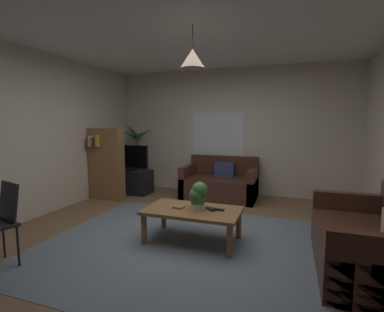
# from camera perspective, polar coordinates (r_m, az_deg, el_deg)

# --- Properties ---
(floor) EXTENTS (5.05, 5.29, 0.02)m
(floor) POSITION_cam_1_polar(r_m,az_deg,el_deg) (3.81, -1.58, -16.56)
(floor) COLOR brown
(floor) RESTS_ON ground
(rug) EXTENTS (3.28, 2.91, 0.01)m
(rug) POSITION_cam_1_polar(r_m,az_deg,el_deg) (3.63, -2.78, -17.51)
(rug) COLOR slate
(rug) RESTS_ON ground
(wall_back) EXTENTS (5.17, 0.06, 2.64)m
(wall_back) POSITION_cam_1_polar(r_m,az_deg,el_deg) (6.07, 7.56, 4.90)
(wall_back) COLOR beige
(wall_back) RESTS_ON ground
(wall_left) EXTENTS (0.06, 5.29, 2.64)m
(wall_left) POSITION_cam_1_polar(r_m,az_deg,el_deg) (5.03, -29.95, 3.78)
(wall_left) COLOR beige
(wall_left) RESTS_ON ground
(ceiling) EXTENTS (5.05, 5.29, 0.02)m
(ceiling) POSITION_cam_1_polar(r_m,az_deg,el_deg) (3.69, -1.72, 24.90)
(ceiling) COLOR white
(window_pane) EXTENTS (1.11, 0.01, 1.00)m
(window_pane) POSITION_cam_1_polar(r_m,az_deg,el_deg) (6.10, 5.21, 4.06)
(window_pane) COLOR white
(couch_under_window) EXTENTS (1.44, 0.87, 0.82)m
(couch_under_window) POSITION_cam_1_polar(r_m,az_deg,el_deg) (5.70, 5.70, -5.76)
(couch_under_window) COLOR #47281E
(couch_under_window) RESTS_ON ground
(couch_right_side) EXTENTS (0.87, 1.51, 0.82)m
(couch_right_side) POSITION_cam_1_polar(r_m,az_deg,el_deg) (3.43, 32.09, -15.11)
(couch_right_side) COLOR #47281E
(couch_right_side) RESTS_ON ground
(coffee_table) EXTENTS (1.19, 0.68, 0.42)m
(coffee_table) POSITION_cam_1_polar(r_m,az_deg,el_deg) (3.61, 0.09, -11.60)
(coffee_table) COLOR olive
(coffee_table) RESTS_ON ground
(book_on_table_0) EXTENTS (0.13, 0.12, 0.02)m
(book_on_table_0) POSITION_cam_1_polar(r_m,az_deg,el_deg) (3.64, -2.67, -10.28)
(book_on_table_0) COLOR #99663F
(book_on_table_0) RESTS_ON coffee_table
(remote_on_table_0) EXTENTS (0.15, 0.15, 0.02)m
(remote_on_table_0) POSITION_cam_1_polar(r_m,az_deg,el_deg) (3.56, 3.76, -10.68)
(remote_on_table_0) COLOR black
(remote_on_table_0) RESTS_ON coffee_table
(remote_on_table_1) EXTENTS (0.17, 0.07, 0.02)m
(remote_on_table_1) POSITION_cam_1_polar(r_m,az_deg,el_deg) (3.55, 5.23, -10.74)
(remote_on_table_1) COLOR black
(remote_on_table_1) RESTS_ON coffee_table
(potted_plant_on_table) EXTENTS (0.23, 0.22, 0.36)m
(potted_plant_on_table) POSITION_cam_1_polar(r_m,az_deg,el_deg) (3.50, 1.24, -8.01)
(potted_plant_on_table) COLOR beige
(potted_plant_on_table) RESTS_ON coffee_table
(tv_stand) EXTENTS (0.90, 0.44, 0.50)m
(tv_stand) POSITION_cam_1_polar(r_m,az_deg,el_deg) (6.22, -12.35, -5.08)
(tv_stand) COLOR black
(tv_stand) RESTS_ON ground
(tv) EXTENTS (0.87, 0.16, 0.54)m
(tv) POSITION_cam_1_polar(r_m,az_deg,el_deg) (6.11, -12.58, -0.27)
(tv) COLOR black
(tv) RESTS_ON tv_stand
(potted_palm_corner) EXTENTS (0.94, 0.84, 1.53)m
(potted_palm_corner) POSITION_cam_1_polar(r_m,az_deg,el_deg) (6.68, -11.19, -0.80)
(potted_palm_corner) COLOR beige
(potted_palm_corner) RESTS_ON ground
(bookshelf_corner) EXTENTS (0.70, 0.31, 1.40)m
(bookshelf_corner) POSITION_cam_1_polar(r_m,az_deg,el_deg) (5.78, -17.01, -1.43)
(bookshelf_corner) COLOR olive
(bookshelf_corner) RESTS_ON ground
(pendant_lamp) EXTENTS (0.30, 0.30, 0.50)m
(pendant_lamp) POSITION_cam_1_polar(r_m,az_deg,el_deg) (3.51, 0.10, 19.16)
(pendant_lamp) COLOR black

